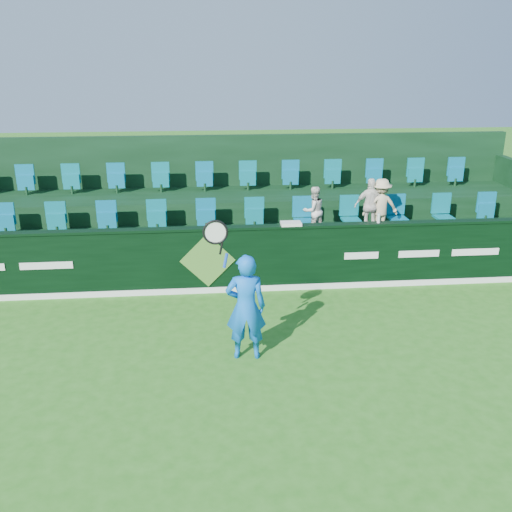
{
  "coord_description": "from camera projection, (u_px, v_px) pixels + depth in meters",
  "views": [
    {
      "loc": [
        -0.04,
        -6.72,
        4.54
      ],
      "look_at": [
        0.86,
        2.8,
        1.15
      ],
      "focal_mm": 40.0,
      "sensor_mm": 36.0,
      "label": 1
    }
  ],
  "objects": [
    {
      "name": "seat_row_front",
      "position": [
        206.0,
        219.0,
        12.62
      ],
      "size": [
        13.5,
        0.5,
        0.6
      ],
      "primitive_type": "cube",
      "color": "#096687",
      "rests_on": "stand_tier_front"
    },
    {
      "name": "tennis_player",
      "position": [
        245.0,
        306.0,
        8.78
      ],
      "size": [
        0.99,
        0.45,
        2.33
      ],
      "color": "blue",
      "rests_on": "ground"
    },
    {
      "name": "spectator_middle",
      "position": [
        371.0,
        206.0,
        12.47
      ],
      "size": [
        0.74,
        0.37,
        1.22
      ],
      "primitive_type": "imported",
      "rotation": [
        0.0,
        0.0,
        3.04
      ],
      "color": "silver",
      "rests_on": "stand_tier_front"
    },
    {
      "name": "stand_rear",
      "position": [
        205.0,
        194.0,
        14.4
      ],
      "size": [
        16.0,
        4.1,
        2.6
      ],
      "color": "black",
      "rests_on": "ground"
    },
    {
      "name": "sponsor_hoarding",
      "position": [
        208.0,
        260.0,
        11.35
      ],
      "size": [
        16.0,
        0.25,
        1.35
      ],
      "color": "black",
      "rests_on": "ground"
    },
    {
      "name": "spectator_right",
      "position": [
        381.0,
        206.0,
        12.5
      ],
      "size": [
        0.78,
        0.45,
        1.2
      ],
      "primitive_type": "imported",
      "rotation": [
        0.0,
        0.0,
        3.13
      ],
      "color": "#CABB8F",
      "rests_on": "stand_tier_front"
    },
    {
      "name": "stand_tier_back",
      "position": [
        206.0,
        220.0,
        14.17
      ],
      "size": [
        16.0,
        1.8,
        1.3
      ],
      "primitive_type": "cube",
      "color": "black",
      "rests_on": "ground"
    },
    {
      "name": "stand_tier_front",
      "position": [
        207.0,
        255.0,
        12.47
      ],
      "size": [
        16.0,
        2.0,
        0.8
      ],
      "primitive_type": "cube",
      "color": "black",
      "rests_on": "ground"
    },
    {
      "name": "ground",
      "position": [
        213.0,
        404.0,
        7.82
      ],
      "size": [
        60.0,
        60.0,
        0.0
      ],
      "primitive_type": "plane",
      "color": "#276A19",
      "rests_on": "ground"
    },
    {
      "name": "drinks_bottle",
      "position": [
        379.0,
        218.0,
        11.4
      ],
      "size": [
        0.06,
        0.06,
        0.19
      ],
      "primitive_type": "cylinder",
      "color": "silver",
      "rests_on": "sponsor_hoarding"
    },
    {
      "name": "seat_row_back",
      "position": [
        205.0,
        180.0,
        14.14
      ],
      "size": [
        13.5,
        0.5,
        0.6
      ],
      "primitive_type": "cube",
      "color": "#096687",
      "rests_on": "stand_tier_back"
    },
    {
      "name": "spectator_left",
      "position": [
        314.0,
        211.0,
        12.39
      ],
      "size": [
        0.62,
        0.56,
        1.06
      ],
      "primitive_type": "imported",
      "rotation": [
        0.0,
        0.0,
        3.5
      ],
      "color": "silver",
      "rests_on": "stand_tier_front"
    },
    {
      "name": "towel",
      "position": [
        291.0,
        224.0,
        11.26
      ],
      "size": [
        0.4,
        0.26,
        0.06
      ],
      "primitive_type": "cube",
      "color": "white",
      "rests_on": "sponsor_hoarding"
    }
  ]
}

